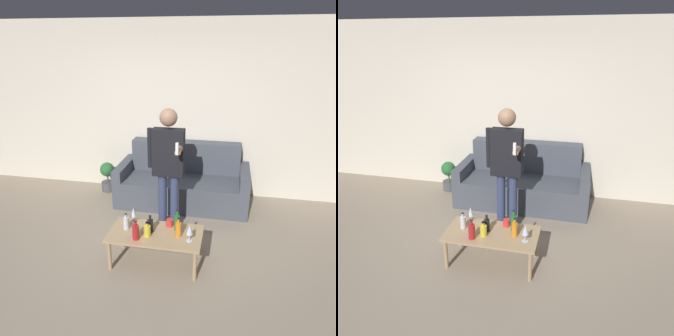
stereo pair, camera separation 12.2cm
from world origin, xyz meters
TOP-DOWN VIEW (x-y plane):
  - ground_plane at (0.00, 0.00)m, footprint 16.00×16.00m
  - wall_back at (0.00, 2.15)m, footprint 8.00×0.06m
  - couch at (0.27, 1.72)m, footprint 1.98×0.86m
  - coffee_table at (0.20, 0.12)m, footprint 1.04×0.53m
  - bottle_orange at (0.13, 0.04)m, footprint 0.08×0.08m
  - bottle_green at (0.03, -0.04)m, footprint 0.07×0.07m
  - bottle_dark at (0.43, 0.22)m, footprint 0.06×0.06m
  - bottle_yellow at (0.46, 0.11)m, footprint 0.06×0.06m
  - bottle_red at (0.14, 0.14)m, footprint 0.07×0.07m
  - bottle_clear at (-0.14, 0.14)m, footprint 0.06×0.06m
  - wine_glass_near at (-0.09, 0.28)m, footprint 0.07×0.07m
  - wine_glass_far at (0.59, 0.04)m, footprint 0.07×0.07m
  - cup_on_table at (0.33, 0.29)m, footprint 0.08×0.08m
  - person_standing_front at (0.20, 0.85)m, footprint 0.46×0.42m
  - potted_plant at (-1.03, 1.86)m, footprint 0.24×0.24m

SIDE VIEW (x-z plane):
  - ground_plane at x=0.00m, z-range 0.00..0.00m
  - potted_plant at x=-1.03m, z-range 0.02..0.52m
  - couch at x=0.27m, z-range -0.14..0.77m
  - coffee_table at x=0.20m, z-range 0.15..0.54m
  - cup_on_table at x=0.33m, z-range 0.39..0.47m
  - bottle_orange at x=0.13m, z-range 0.37..0.54m
  - bottle_clear at x=-0.14m, z-range 0.37..0.56m
  - bottle_red at x=0.14m, z-range 0.37..0.57m
  - bottle_yellow at x=0.46m, z-range 0.37..0.59m
  - bottle_green at x=0.03m, z-range 0.36..0.59m
  - bottle_dark at x=0.43m, z-range 0.36..0.61m
  - wine_glass_near at x=-0.09m, z-range 0.42..0.62m
  - wine_glass_far at x=0.59m, z-range 0.42..0.62m
  - person_standing_front at x=0.20m, z-range 0.15..1.79m
  - wall_back at x=0.00m, z-range 0.00..2.70m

